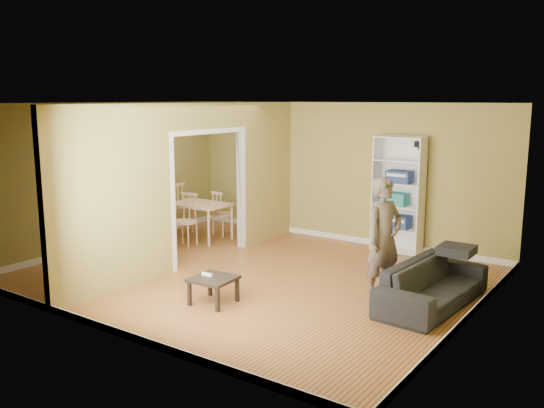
# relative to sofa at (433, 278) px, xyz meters

# --- Properties ---
(room_shell) EXTENTS (6.50, 6.50, 6.50)m
(room_shell) POSITION_rel_sofa_xyz_m (-2.70, -0.28, 0.92)
(room_shell) COLOR #A57936
(room_shell) RESTS_ON ground
(partition) EXTENTS (0.22, 5.50, 2.60)m
(partition) POSITION_rel_sofa_xyz_m (-3.90, -0.28, 0.92)
(partition) COLOR #A69141
(partition) RESTS_ON ground
(wall_speaker) EXTENTS (0.10, 0.10, 0.10)m
(wall_speaker) POSITION_rel_sofa_xyz_m (-1.20, 2.41, 1.52)
(wall_speaker) COLOR black
(wall_speaker) RESTS_ON room_shell
(sofa) EXTENTS (2.03, 1.00, 0.75)m
(sofa) POSITION_rel_sofa_xyz_m (0.00, 0.00, 0.00)
(sofa) COLOR black
(sofa) RESTS_ON ground
(person) EXTENTS (0.84, 0.75, 1.93)m
(person) POSITION_rel_sofa_xyz_m (-0.69, -0.05, 0.59)
(person) COLOR slate
(person) RESTS_ON ground
(bookshelf) EXTENTS (0.86, 0.37, 2.04)m
(bookshelf) POSITION_rel_sofa_xyz_m (-1.46, 2.32, 0.64)
(bookshelf) COLOR white
(bookshelf) RESTS_ON ground
(paper_box_navy_a) EXTENTS (0.44, 0.29, 0.23)m
(paper_box_navy_a) POSITION_rel_sofa_xyz_m (-1.46, 2.27, 0.17)
(paper_box_navy_a) COLOR navy
(paper_box_navy_a) RESTS_ON bookshelf
(paper_box_teal) EXTENTS (0.43, 0.28, 0.22)m
(paper_box_teal) POSITION_rel_sofa_xyz_m (-1.52, 2.27, 0.56)
(paper_box_teal) COLOR #1D6457
(paper_box_teal) RESTS_ON bookshelf
(paper_box_navy_b) EXTENTS (0.42, 0.27, 0.22)m
(paper_box_navy_b) POSITION_rel_sofa_xyz_m (-1.46, 2.27, 0.96)
(paper_box_navy_b) COLOR navy
(paper_box_navy_b) RESTS_ON bookshelf
(coffee_table) EXTENTS (0.54, 0.54, 0.36)m
(coffee_table) POSITION_rel_sofa_xyz_m (-2.39, -1.58, -0.07)
(coffee_table) COLOR black
(coffee_table) RESTS_ON ground
(game_controller) EXTENTS (0.16, 0.04, 0.03)m
(game_controller) POSITION_rel_sofa_xyz_m (-2.51, -1.57, -0.00)
(game_controller) COLOR white
(game_controller) RESTS_ON coffee_table
(dining_table) EXTENTS (1.12, 0.75, 0.70)m
(dining_table) POSITION_rel_sofa_xyz_m (-4.91, 0.96, 0.25)
(dining_table) COLOR #E3BE76
(dining_table) RESTS_ON ground
(chair_left) EXTENTS (0.48, 0.48, 1.04)m
(chair_left) POSITION_rel_sofa_xyz_m (-5.67, 0.96, 0.14)
(chair_left) COLOR tan
(chair_left) RESTS_ON ground
(chair_near) EXTENTS (0.53, 0.53, 0.97)m
(chair_near) POSITION_rel_sofa_xyz_m (-4.79, 0.41, 0.11)
(chair_near) COLOR tan
(chair_near) RESTS_ON ground
(chair_far) EXTENTS (0.45, 0.45, 0.89)m
(chair_far) POSITION_rel_sofa_xyz_m (-4.79, 1.49, 0.07)
(chair_far) COLOR tan
(chair_far) RESTS_ON ground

